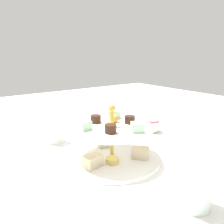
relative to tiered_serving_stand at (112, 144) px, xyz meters
name	(u,v)px	position (x,y,z in m)	size (l,w,h in m)	color
ground_plane	(112,159)	(0.00, 0.00, -0.05)	(2.40, 2.40, 0.00)	white
tiered_serving_stand	(112,144)	(0.00, 0.00, 0.00)	(0.28, 0.28, 0.16)	white
water_glass_tall_right	(196,178)	(0.26, 0.01, 0.02)	(0.07, 0.07, 0.12)	silver
water_glass_short_left	(114,119)	(-0.21, 0.16, -0.01)	(0.06, 0.06, 0.08)	silver
teacup_with_saucer	(152,126)	(-0.10, 0.26, -0.02)	(0.09, 0.09, 0.05)	white
butter_knife_left	(1,213)	(0.06, -0.31, -0.05)	(0.17, 0.01, 0.00)	silver
butter_knife_right	(210,150)	(0.13, 0.28, -0.05)	(0.17, 0.01, 0.00)	silver
water_glass_mid_back	(55,129)	(-0.23, -0.08, 0.00)	(0.06, 0.06, 0.09)	silver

